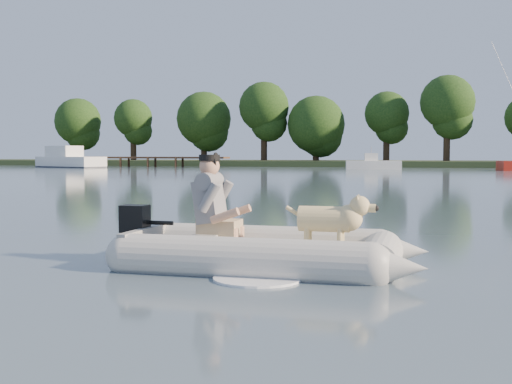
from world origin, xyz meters
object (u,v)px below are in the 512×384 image
(cabin_cruiser, at_px, (70,157))
(dinghy, at_px, (268,216))
(dock, at_px, (143,162))
(man, at_px, (211,199))
(dog, at_px, (324,224))
(motorboat, at_px, (373,158))

(cabin_cruiser, bearing_deg, dinghy, -34.38)
(dinghy, bearing_deg, dock, 116.68)
(man, height_order, cabin_cruiser, cabin_cruiser)
(dinghy, distance_m, cabin_cruiser, 57.89)
(dock, distance_m, cabin_cruiser, 7.08)
(dock, relative_size, dog, 18.45)
(dock, relative_size, motorboat, 3.71)
(dog, relative_size, cabin_cruiser, 0.12)
(cabin_cruiser, bearing_deg, motorboat, 23.07)
(dock, distance_m, motorboat, 23.70)
(dog, bearing_deg, cabin_cruiser, 124.19)
(motorboat, bearing_deg, cabin_cruiser, 172.00)
(dog, relative_size, motorboat, 0.20)
(motorboat, bearing_deg, dock, 162.21)
(man, bearing_deg, dinghy, -4.24)
(dock, bearing_deg, dog, -62.24)
(dock, relative_size, cabin_cruiser, 2.23)
(dock, xyz_separation_m, motorboat, (23.45, -3.41, 0.41))
(dinghy, height_order, dog, dinghy)
(man, distance_m, cabin_cruiser, 57.44)
(dock, distance_m, man, 58.21)
(dock, distance_m, dog, 58.85)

